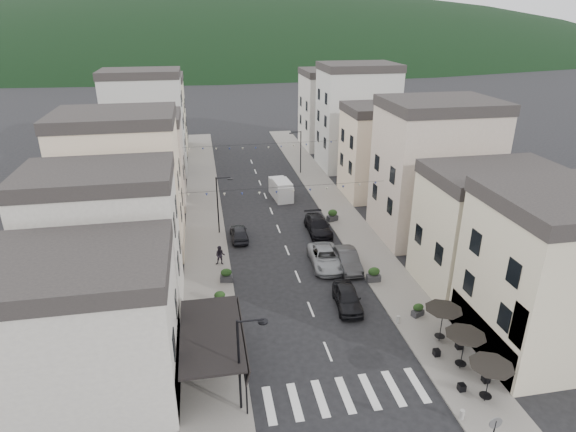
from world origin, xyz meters
name	(u,v)px	position (x,y,z in m)	size (l,w,h in m)	color
ground	(356,421)	(0.00, 0.00, 0.00)	(700.00, 700.00, 0.00)	black
sidewalk_left	(204,212)	(-7.50, 32.00, 0.06)	(4.00, 76.00, 0.12)	slate
sidewalk_right	(333,203)	(7.50, 32.00, 0.06)	(4.00, 76.00, 0.12)	slate
hill_backdrop	(207,50)	(0.00, 300.00, 0.00)	(640.00, 360.00, 70.00)	black
boutique_building	(65,337)	(-15.50, 5.00, 4.00)	(12.00, 8.00, 8.00)	#B0AAA2
bistro_building	(560,281)	(14.50, 4.00, 5.00)	(10.00, 8.00, 10.00)	beige
boutique_awning	(215,334)	(-7.25, 5.00, 3.11)	(3.77, 7.50, 3.28)	black
buildings_row_left	(138,149)	(-14.50, 37.75, 6.12)	(10.20, 54.16, 14.00)	#B0AAA2
buildings_row_right	(380,139)	(14.50, 36.59, 6.32)	(10.20, 54.16, 14.50)	beige
cafe_terrace	(465,339)	(7.70, 2.80, 2.36)	(2.50, 8.10, 2.53)	black
streetlamp_left_near	(244,356)	(-5.82, 2.00, 3.70)	(1.70, 0.56, 6.00)	black
streetlamp_left_far	(220,199)	(-5.82, 26.00, 3.70)	(1.70, 0.56, 6.00)	black
streetlamp_right_far	(299,148)	(5.82, 44.00, 3.70)	(1.70, 0.56, 6.00)	black
traffic_sign	(494,430)	(5.80, -3.50, 1.93)	(0.70, 0.07, 2.70)	black
bollards	(330,351)	(0.00, 5.50, 0.42)	(11.66, 10.26, 0.60)	gray
bunting_near	(285,190)	(0.00, 22.00, 5.65)	(19.00, 0.28, 0.62)	black
bunting_far	(262,147)	(0.00, 38.00, 5.65)	(19.00, 0.28, 0.62)	black
parked_car_a	(347,298)	(2.80, 10.89, 0.77)	(1.82, 4.53, 1.55)	black
parked_car_b	(348,260)	(4.60, 16.73, 0.79)	(1.67, 4.78, 1.58)	#323134
parked_car_c	(325,258)	(2.80, 17.48, 0.77)	(2.56, 5.55, 1.54)	gray
parked_car_d	(318,226)	(3.80, 24.32, 0.78)	(2.18, 5.36, 1.56)	black
parked_car_e	(239,233)	(-4.23, 24.21, 0.69)	(1.63, 4.05, 1.38)	black
delivery_van	(281,189)	(1.81, 35.02, 1.13)	(2.33, 4.95, 2.30)	silver
pedestrian_a	(203,318)	(-8.02, 9.83, 1.00)	(0.64, 0.42, 1.76)	black
pedestrian_b	(220,255)	(-6.32, 19.15, 1.01)	(0.86, 0.67, 1.77)	black
planter_la	(220,298)	(-6.70, 12.86, 0.64)	(1.08, 0.80, 1.08)	#333336
planter_lb	(226,275)	(-6.00, 16.11, 0.69)	(1.10, 0.70, 1.17)	#2F2F32
planter_ra	(418,310)	(7.49, 8.62, 0.61)	(1.02, 0.79, 1.01)	#2E2E30
planter_rb	(374,274)	(6.00, 13.95, 0.73)	(1.13, 0.63, 1.26)	#313133
planter_rc	(332,215)	(6.00, 26.83, 0.74)	(1.29, 0.99, 1.28)	#28282A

